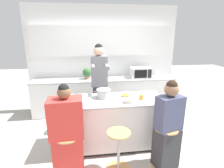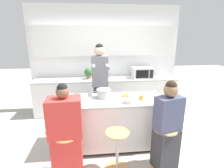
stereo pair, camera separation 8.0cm
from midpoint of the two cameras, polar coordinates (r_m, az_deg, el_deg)
name	(u,v)px [view 1 (the left image)]	position (r m, az deg, el deg)	size (l,w,h in m)	color
ground_plane	(113,144)	(3.46, -0.54, -18.99)	(16.00, 16.00, 0.00)	#B2ADA3
wall_back	(103,52)	(4.65, -3.35, 10.49)	(3.88, 0.22, 2.70)	white
back_counter	(105,95)	(4.59, -2.85, -3.57)	(3.60, 0.63, 0.90)	white
kitchen_island	(113,122)	(3.22, -0.56, -12.33)	(1.79, 0.72, 0.90)	black
bar_stool_leftmost	(68,155)	(2.74, -14.91, -21.62)	(0.38, 0.38, 0.65)	tan
bar_stool_center	(119,151)	(2.74, 1.24, -21.05)	(0.38, 0.38, 0.65)	tan
bar_stool_rightmost	(165,147)	(2.92, 16.07, -19.06)	(0.38, 0.38, 0.65)	tan
person_cooking	(100,88)	(3.54, -4.74, -1.46)	(0.32, 0.55, 1.81)	#383842
person_wrapped_blanket	(67,135)	(2.56, -15.29, -15.88)	(0.47, 0.31, 1.38)	red
person_seated_near	(168,129)	(2.76, 16.90, -13.87)	(0.42, 0.34, 1.38)	#333338
cooking_pot	(103,93)	(3.08, -3.57, -3.08)	(0.34, 0.25, 0.16)	#B7BABC
fruit_bowl	(129,101)	(2.89, 4.85, -5.43)	(0.19, 0.19, 0.06)	silver
coffee_cup_near	(141,97)	(3.03, 8.80, -4.29)	(0.10, 0.07, 0.09)	orange
banana_bunch	(125,95)	(3.15, 3.53, -3.60)	(0.18, 0.13, 0.06)	yellow
microwave	(141,73)	(4.56, 8.81, 3.72)	(0.51, 0.35, 0.27)	white
potted_plant	(87,73)	(4.42, -8.68, 3.63)	(0.22, 0.22, 0.28)	#A86042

